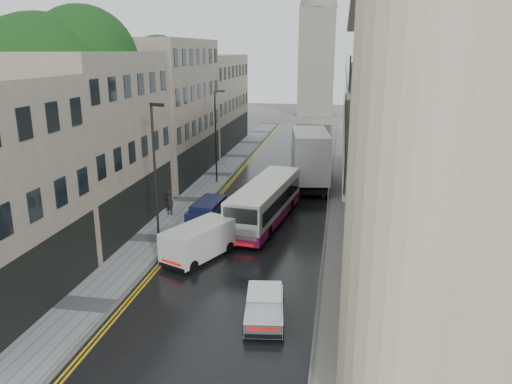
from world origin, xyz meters
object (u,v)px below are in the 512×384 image
(navy_van, at_px, (189,222))
(lamp_post_far, at_px, (216,137))
(tree_far, at_px, (137,110))
(silver_hatchback, at_px, (246,320))
(pedestrian, at_px, (169,203))
(white_van, at_px, (168,247))
(white_lorry, at_px, (295,164))
(cream_bus, at_px, (236,214))
(lamp_post_near, at_px, (155,175))
(tree_near, at_px, (48,122))

(navy_van, distance_m, lamp_post_far, 13.77)
(tree_far, xyz_separation_m, navy_van, (8.54, -13.29, -5.09))
(silver_hatchback, xyz_separation_m, pedestrian, (-8.08, 13.99, 0.29))
(pedestrian, distance_m, lamp_post_far, 9.86)
(white_van, height_order, pedestrian, white_van)
(white_lorry, height_order, lamp_post_far, lamp_post_far)
(white_lorry, relative_size, pedestrian, 5.32)
(cream_bus, xyz_separation_m, silver_hatchback, (2.72, -11.05, -0.71))
(white_lorry, relative_size, white_van, 2.06)
(white_van, bearing_deg, tree_far, 140.68)
(tree_far, distance_m, cream_bus, 17.25)
(white_van, distance_m, lamp_post_near, 4.53)
(lamp_post_far, bearing_deg, navy_van, -97.46)
(tree_far, relative_size, lamp_post_far, 1.59)
(tree_far, height_order, white_van, tree_far)
(silver_hatchback, relative_size, navy_van, 0.82)
(white_lorry, height_order, white_van, white_lorry)
(lamp_post_near, height_order, lamp_post_far, lamp_post_near)
(white_lorry, height_order, silver_hatchback, white_lorry)
(white_van, bearing_deg, silver_hatchback, -24.09)
(silver_hatchback, distance_m, lamp_post_far, 24.58)
(tree_near, relative_size, navy_van, 3.17)
(tree_near, distance_m, tree_far, 13.02)
(white_van, distance_m, navy_van, 3.83)
(cream_bus, xyz_separation_m, lamp_post_far, (-4.32, 12.26, 2.63))
(silver_hatchback, bearing_deg, white_lorry, 82.87)
(tree_near, relative_size, silver_hatchback, 3.86)
(silver_hatchback, xyz_separation_m, lamp_post_far, (-7.04, 23.31, 3.34))
(white_van, bearing_deg, cream_bus, 85.39)
(tree_near, height_order, cream_bus, tree_near)
(tree_far, relative_size, lamp_post_near, 1.51)
(white_lorry, relative_size, navy_van, 2.10)
(tree_far, relative_size, white_lorry, 1.36)
(cream_bus, relative_size, lamp_post_near, 1.23)
(white_lorry, bearing_deg, lamp_post_far, 156.28)
(pedestrian, bearing_deg, silver_hatchback, 139.14)
(silver_hatchback, bearing_deg, lamp_post_near, 120.97)
(white_van, xyz_separation_m, lamp_post_far, (-1.60, 17.18, 3.01))
(tree_far, xyz_separation_m, cream_bus, (11.21, -12.19, -4.83))
(tree_near, relative_size, white_lorry, 1.51)
(cream_bus, bearing_deg, navy_van, -149.75)
(white_lorry, bearing_deg, tree_far, 164.24)
(pedestrian, bearing_deg, tree_near, 50.48)
(lamp_post_far, bearing_deg, silver_hatchback, -87.71)
(navy_van, xyz_separation_m, lamp_post_near, (-1.62, -1.04, 3.10))
(silver_hatchback, relative_size, lamp_post_far, 0.46)
(tree_far, xyz_separation_m, lamp_post_near, (6.92, -14.33, -1.99))
(tree_far, xyz_separation_m, white_lorry, (13.90, -1.92, -3.80))
(lamp_post_near, relative_size, lamp_post_far, 1.05)
(white_van, xyz_separation_m, pedestrian, (-2.64, 7.86, -0.04))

